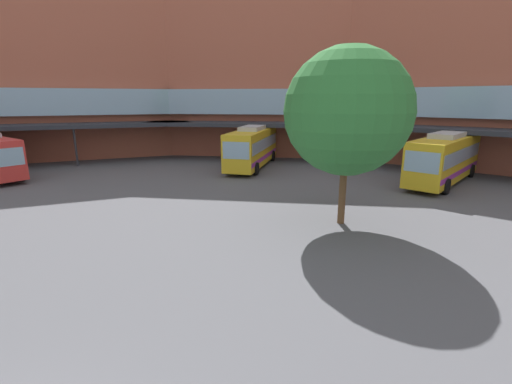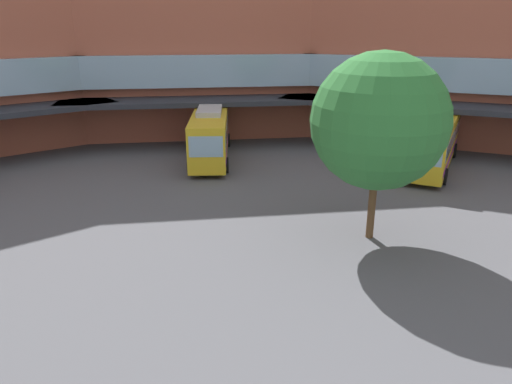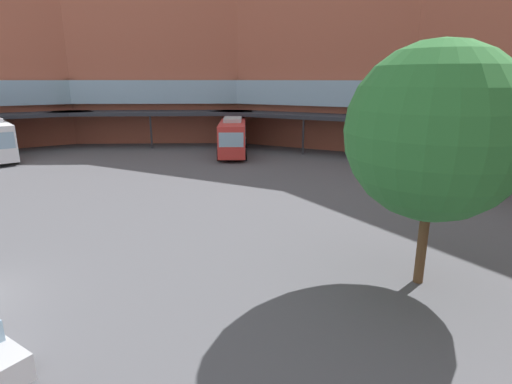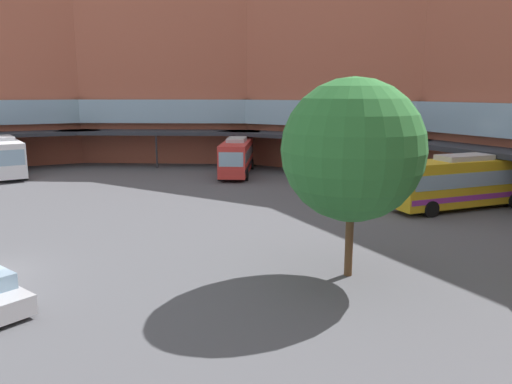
# 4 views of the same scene
# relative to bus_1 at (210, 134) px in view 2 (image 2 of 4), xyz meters

# --- Properties ---
(station_building) EXTENTS (84.90, 53.41, 18.91)m
(station_building) POSITION_rel_bus_1_xyz_m (-0.58, -9.28, 7.03)
(station_building) COLOR #AD5942
(station_building) RESTS_ON ground
(bus_1) EXTENTS (3.67, 11.14, 3.88)m
(bus_1) POSITION_rel_bus_1_xyz_m (0.00, 0.00, 0.00)
(bus_1) COLOR gold
(bus_1) RESTS_ON ground
(bus_2) EXTENTS (8.13, 10.40, 3.87)m
(bus_2) POSITION_rel_bus_1_xyz_m (15.61, -4.68, -0.00)
(bus_2) COLOR gold
(bus_2) RESTS_ON ground
(plaza_tree) EXTENTS (6.26, 6.26, 8.86)m
(plaza_tree) POSITION_rel_bus_1_xyz_m (6.97, -15.41, 3.76)
(plaza_tree) COLOR brown
(plaza_tree) RESTS_ON ground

